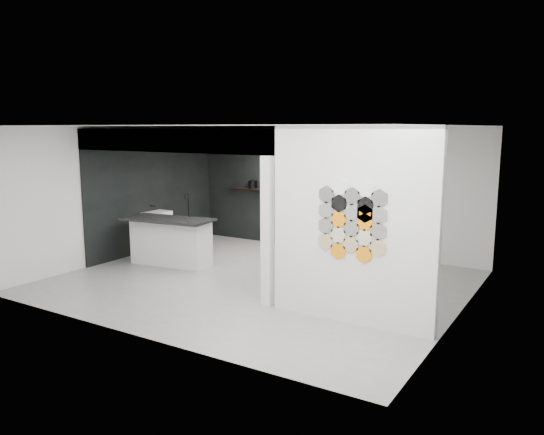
{
  "coord_description": "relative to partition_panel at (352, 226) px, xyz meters",
  "views": [
    {
      "loc": [
        5.1,
        -7.8,
        2.77
      ],
      "look_at": [
        0.1,
        0.3,
        1.15
      ],
      "focal_mm": 35.0,
      "sensor_mm": 36.0,
      "label": 1
    }
  ],
  "objects": [
    {
      "name": "wall_basin",
      "position": [
        -5.46,
        1.8,
        -0.55
      ],
      "size": [
        0.4,
        0.6,
        0.12
      ],
      "primitive_type": "cube",
      "color": "silver",
      "rests_on": "bay_clad_left"
    },
    {
      "name": "partition_panel",
      "position": [
        0.0,
        0.0,
        0.0
      ],
      "size": [
        2.45,
        0.15,
        2.8
      ],
      "primitive_type": "cube",
      "color": "silver",
      "rests_on": "floor"
    },
    {
      "name": "glass_bowl",
      "position": [
        -2.08,
        3.87,
        -0.03
      ],
      "size": [
        0.15,
        0.15,
        0.1
      ],
      "primitive_type": "cylinder",
      "rotation": [
        0.0,
        0.0,
        -0.02
      ],
      "color": "gray",
      "rests_on": "display_shelf"
    },
    {
      "name": "stockpot",
      "position": [
        -4.26,
        3.87,
        0.01
      ],
      "size": [
        0.23,
        0.23,
        0.17
      ],
      "primitive_type": "cylinder",
      "rotation": [
        0.0,
        0.0,
        0.09
      ],
      "color": "black",
      "rests_on": "display_shelf"
    },
    {
      "name": "bottle_dark",
      "position": [
        -3.46,
        3.87,
        -0.0
      ],
      "size": [
        0.06,
        0.06,
        0.15
      ],
      "primitive_type": "cylinder",
      "rotation": [
        0.0,
        0.0,
        -0.1
      ],
      "color": "black",
      "rests_on": "display_shelf"
    },
    {
      "name": "glass_vase",
      "position": [
        -2.08,
        3.87,
        -0.02
      ],
      "size": [
        0.11,
        0.11,
        0.12
      ],
      "primitive_type": "cylinder",
      "rotation": [
        0.0,
        0.0,
        -0.28
      ],
      "color": "gray",
      "rests_on": "display_shelf"
    },
    {
      "name": "bulkhead",
      "position": [
        -3.52,
        2.0,
        1.15
      ],
      "size": [
        4.4,
        4.0,
        0.4
      ],
      "primitive_type": "cube",
      "color": "silver",
      "rests_on": "corner_column"
    },
    {
      "name": "corner_column",
      "position": [
        -1.41,
        0.0,
        -0.22
      ],
      "size": [
        0.16,
        0.16,
        2.35
      ],
      "primitive_type": "cube",
      "color": "silver",
      "rests_on": "floor"
    },
    {
      "name": "hex_tile_cluster",
      "position": [
        0.03,
        -0.09,
        0.1
      ],
      "size": [
        1.04,
        0.02,
        1.16
      ],
      "color": "tan",
      "rests_on": "partition_panel"
    },
    {
      "name": "kettle",
      "position": [
        -2.15,
        3.87,
        -0.01
      ],
      "size": [
        0.16,
        0.16,
        0.13
      ],
      "primitive_type": "ellipsoid",
      "rotation": [
        0.0,
        0.0,
        -0.03
      ],
      "color": "black",
      "rests_on": "display_shelf"
    },
    {
      "name": "display_shelf",
      "position": [
        -3.43,
        3.87,
        -0.1
      ],
      "size": [
        3.0,
        0.15,
        0.04
      ],
      "primitive_type": "cube",
      "color": "black",
      "rests_on": "bay_clad_back"
    },
    {
      "name": "kitchen_island",
      "position": [
        -4.43,
        1.11,
        -0.9
      ],
      "size": [
        1.91,
        1.03,
        1.47
      ],
      "rotation": [
        0.0,
        0.0,
        0.13
      ],
      "color": "silver",
      "rests_on": "floor"
    },
    {
      "name": "bay_clad_back",
      "position": [
        -3.52,
        3.97,
        -0.22
      ],
      "size": [
        4.4,
        0.04,
        2.35
      ],
      "primitive_type": "cube",
      "color": "black",
      "rests_on": "floor"
    },
    {
      "name": "floor",
      "position": [
        -2.23,
        1.0,
        -1.4
      ],
      "size": [
        7.0,
        6.0,
        0.01
      ],
      "primitive_type": "cube",
      "color": "gray"
    },
    {
      "name": "utensil_cup",
      "position": [
        -3.99,
        3.87,
        -0.02
      ],
      "size": [
        0.12,
        0.12,
        0.11
      ],
      "primitive_type": "cylinder",
      "rotation": [
        0.0,
        0.0,
        -0.41
      ],
      "color": "black",
      "rests_on": "display_shelf"
    },
    {
      "name": "fascia_beam",
      "position": [
        -3.52,
        0.08,
        1.15
      ],
      "size": [
        4.4,
        0.16,
        0.4
      ],
      "primitive_type": "cube",
      "color": "silver",
      "rests_on": "corner_column"
    },
    {
      "name": "bay_clad_left",
      "position": [
        -5.7,
        2.0,
        -0.22
      ],
      "size": [
        0.04,
        4.0,
        2.35
      ],
      "primitive_type": "cube",
      "color": "black",
      "rests_on": "floor"
    }
  ]
}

